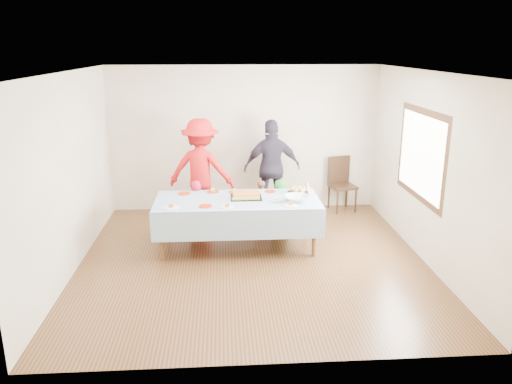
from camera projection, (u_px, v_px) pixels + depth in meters
ground at (253, 260)px, 7.33m from camera, size 5.00×5.00×0.00m
room_walls at (256, 141)px, 6.84m from camera, size 5.04×5.04×2.72m
party_table at (237, 203)px, 7.60m from camera, size 2.50×1.10×0.78m
birthday_cake at (246, 195)px, 7.65m from camera, size 0.47×0.36×0.08m
rolls_tray at (298, 191)px, 7.90m from camera, size 0.34×0.34×0.10m
punch_bowl at (296, 198)px, 7.49m from camera, size 0.36×0.36×0.09m
party_hat at (307, 185)px, 8.03m from camera, size 0.10×0.10×0.18m
fork_pile at (279, 200)px, 7.45m from camera, size 0.24×0.18×0.07m
plate_red_far_a at (184, 193)px, 7.88m from camera, size 0.20×0.20×0.01m
plate_red_far_b at (213, 192)px, 7.97m from camera, size 0.19×0.19×0.01m
plate_red_far_c at (234, 192)px, 7.95m from camera, size 0.19×0.19×0.01m
plate_red_far_d at (270, 191)px, 7.99m from camera, size 0.18×0.18×0.01m
plate_red_near at (205, 206)px, 7.26m from camera, size 0.20×0.20×0.01m
plate_white_left at (171, 208)px, 7.19m from camera, size 0.23×0.23×0.01m
plate_white_mid at (227, 207)px, 7.22m from camera, size 0.20×0.20×0.01m
plate_white_right at (290, 205)px, 7.31m from camera, size 0.21×0.21×0.01m
dining_chair at (341, 181)px, 9.48m from camera, size 0.53×0.53×1.02m
toddler_left at (196, 208)px, 8.18m from camera, size 0.36×0.24×0.94m
toddler_mid at (281, 206)px, 8.35m from camera, size 0.50×0.39×0.91m
toddler_right at (260, 201)px, 8.88m from camera, size 0.43×0.38×0.75m
adult_left at (201, 170)px, 8.85m from camera, size 1.29×0.91×1.82m
adult_right at (272, 168)px, 9.12m from camera, size 1.07×0.51×1.77m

